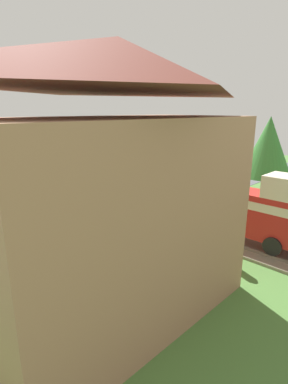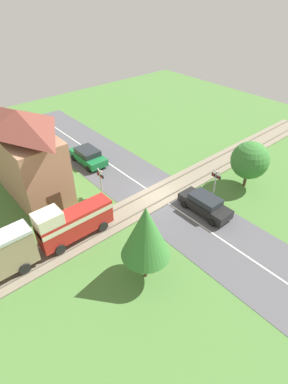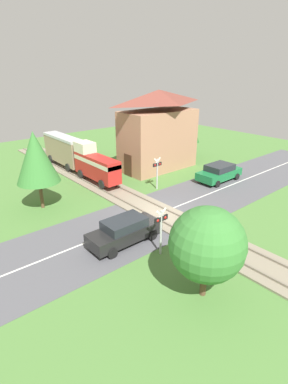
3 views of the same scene
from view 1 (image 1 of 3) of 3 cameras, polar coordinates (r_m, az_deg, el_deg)
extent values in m
plane|color=#4C7A38|center=(19.30, -3.23, -2.58)|extent=(60.00, 60.00, 0.00)
cube|color=#515156|center=(19.30, -3.23, -2.55)|extent=(48.00, 6.40, 0.02)
cube|color=silver|center=(19.29, -3.23, -2.52)|extent=(48.00, 0.12, 0.00)
cube|color=gray|center=(19.28, -3.23, -2.41)|extent=(2.80, 48.00, 0.12)
cube|color=slate|center=(19.71, -1.68, -1.63)|extent=(0.10, 48.00, 0.12)
cube|color=slate|center=(18.80, -4.87, -2.53)|extent=(0.10, 48.00, 0.12)
cube|color=red|center=(14.22, 18.28, -3.32)|extent=(1.35, 5.43, 1.90)
cube|color=beige|center=(14.07, 18.45, -1.30)|extent=(1.37, 5.43, 0.36)
cylinder|color=black|center=(15.91, 13.62, -4.61)|extent=(0.14, 0.76, 0.76)
cylinder|color=black|center=(14.77, 10.66, -6.02)|extent=(0.14, 0.76, 0.76)
cylinder|color=black|center=(14.56, 25.40, -7.61)|extent=(0.14, 0.76, 0.76)
cylinder|color=black|center=(13.30, 23.21, -9.51)|extent=(0.14, 0.76, 0.76)
cube|color=black|center=(22.80, 1.80, 1.95)|extent=(4.43, 1.64, 0.71)
cube|color=#23282D|center=(22.66, 1.81, 3.47)|extent=(2.43, 1.51, 0.52)
cylinder|color=black|center=(21.33, 0.75, 0.03)|extent=(0.60, 0.18, 0.60)
cylinder|color=black|center=(22.47, -2.25, 0.81)|extent=(0.60, 0.18, 0.60)
cylinder|color=black|center=(23.41, 5.67, 1.35)|extent=(0.60, 0.18, 0.60)
cylinder|color=black|center=(24.45, 2.71, 2.01)|extent=(0.60, 0.18, 0.60)
cylinder|color=black|center=(15.18, -23.26, -7.75)|extent=(0.60, 0.18, 0.60)
cylinder|color=black|center=(13.56, -20.17, -10.20)|extent=(0.60, 0.18, 0.60)
cylinder|color=#B7B7B7|center=(23.62, -3.36, 4.03)|extent=(0.12, 0.12, 2.62)
cube|color=black|center=(23.47, -3.39, 6.04)|extent=(0.90, 0.08, 0.28)
sphere|color=red|center=(23.65, -2.90, 6.12)|extent=(0.18, 0.18, 0.18)
sphere|color=red|center=(23.29, -3.89, 5.96)|extent=(0.18, 0.18, 0.18)
cube|color=silver|center=(23.43, -3.40, 6.57)|extent=(0.72, 0.04, 0.72)
cube|color=silver|center=(23.43, -3.40, 6.57)|extent=(0.72, 0.04, 0.72)
cylinder|color=#B7B7B7|center=(14.33, -3.17, -3.49)|extent=(0.12, 0.12, 2.62)
cube|color=black|center=(14.08, -3.22, -0.26)|extent=(0.90, 0.08, 0.28)
sphere|color=red|center=(13.91, -4.05, -0.47)|extent=(0.18, 0.18, 0.18)
sphere|color=red|center=(14.26, -2.42, -0.06)|extent=(0.18, 0.18, 0.18)
cube|color=silver|center=(14.03, -3.24, 0.61)|extent=(0.72, 0.04, 0.72)
cube|color=silver|center=(14.03, -3.24, 0.61)|extent=(0.72, 0.04, 0.72)
cube|color=#AD7A5B|center=(8.43, -4.22, -5.92)|extent=(7.50, 3.72, 5.76)
pyramid|color=brown|center=(7.93, -4.85, 23.07)|extent=(8.10, 4.02, 1.24)
cube|color=#472D1E|center=(11.76, 10.19, -9.45)|extent=(0.06, 1.10, 2.10)
cylinder|color=gold|center=(12.28, 16.58, -10.75)|extent=(0.39, 0.39, 1.33)
sphere|color=#936B4C|center=(11.96, 16.87, -7.37)|extent=(0.24, 0.24, 0.24)
cylinder|color=brown|center=(19.98, 21.71, -0.04)|extent=(0.24, 0.24, 2.01)
cone|color=#387A33|center=(19.48, 22.53, 7.92)|extent=(2.99, 2.99, 3.59)
cylinder|color=brown|center=(26.91, -7.23, 3.82)|extent=(0.28, 0.28, 1.23)
sphere|color=#387A33|center=(26.59, -7.38, 8.07)|extent=(3.28, 3.28, 3.28)
camera|label=2|loc=(28.86, 51.84, 29.82)|focal=28.00mm
camera|label=3|loc=(37.28, -2.66, 20.73)|focal=28.00mm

